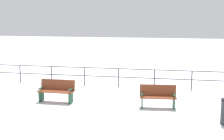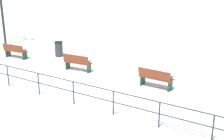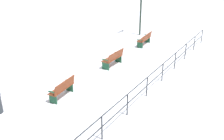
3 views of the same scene
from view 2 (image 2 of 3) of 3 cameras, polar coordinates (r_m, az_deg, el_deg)
ground_plane at (r=16.06m, az=0.43°, el=-1.49°), size 80.00×80.00×0.00m
bench_second at (r=14.92m, az=7.55°, el=-1.38°), size 0.61×1.57×0.95m
bench_third at (r=16.99m, az=-6.02°, el=1.33°), size 0.64×1.51×0.92m
bench_fourth at (r=19.77m, az=-16.41°, el=3.22°), size 0.64×1.47×0.85m
waterfront_railing at (r=13.28m, az=-6.71°, el=-3.23°), size 0.05×18.60×1.00m
trash_bin at (r=19.57m, az=-9.18°, el=3.61°), size 0.48×0.48×0.89m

